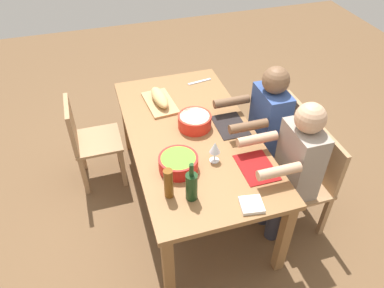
{
  "coord_description": "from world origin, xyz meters",
  "views": [
    {
      "loc": [
        -2.14,
        0.65,
        2.54
      ],
      "look_at": [
        0.0,
        0.0,
        0.63
      ],
      "focal_mm": 34.9,
      "sensor_mm": 36.0,
      "label": 1
    }
  ],
  "objects_px": {
    "serving_bowl_salad": "(178,162)",
    "bread_loaf": "(160,97)",
    "serving_bowl_pasta": "(195,121)",
    "beer_bottle": "(169,183)",
    "chair_far_right": "(87,139)",
    "diner_near_center": "(264,123)",
    "wine_bottle": "(192,186)",
    "wine_glass": "(215,148)",
    "chair_near_left": "(310,179)",
    "dining_table": "(192,141)",
    "napkin_stack": "(252,205)",
    "chair_near_center": "(280,140)",
    "cutting_board": "(160,103)",
    "diner_near_left": "(294,164)"
  },
  "relations": [
    {
      "from": "chair_near_left",
      "to": "beer_bottle",
      "type": "relative_size",
      "value": 3.86
    },
    {
      "from": "diner_near_center",
      "to": "chair_far_right",
      "type": "height_order",
      "value": "diner_near_center"
    },
    {
      "from": "chair_near_center",
      "to": "napkin_stack",
      "type": "height_order",
      "value": "chair_near_center"
    },
    {
      "from": "chair_far_right",
      "to": "bread_loaf",
      "type": "distance_m",
      "value": 0.73
    },
    {
      "from": "chair_near_center",
      "to": "chair_far_right",
      "type": "xyz_separation_m",
      "value": [
        0.5,
        1.6,
        0.0
      ]
    },
    {
      "from": "serving_bowl_salad",
      "to": "serving_bowl_pasta",
      "type": "height_order",
      "value": "serving_bowl_pasta"
    },
    {
      "from": "serving_bowl_salad",
      "to": "chair_near_left",
      "type": "bearing_deg",
      "value": -98.44
    },
    {
      "from": "bread_loaf",
      "to": "chair_near_center",
      "type": "bearing_deg",
      "value": -115.92
    },
    {
      "from": "bread_loaf",
      "to": "wine_glass",
      "type": "xyz_separation_m",
      "value": [
        -0.8,
        -0.21,
        0.05
      ]
    },
    {
      "from": "diner_near_left",
      "to": "wine_glass",
      "type": "distance_m",
      "value": 0.6
    },
    {
      "from": "serving_bowl_salad",
      "to": "beer_bottle",
      "type": "height_order",
      "value": "beer_bottle"
    },
    {
      "from": "dining_table",
      "to": "serving_bowl_pasta",
      "type": "relative_size",
      "value": 6.93
    },
    {
      "from": "chair_far_right",
      "to": "wine_glass",
      "type": "height_order",
      "value": "wine_glass"
    },
    {
      "from": "serving_bowl_pasta",
      "to": "wine_glass",
      "type": "distance_m",
      "value": 0.42
    },
    {
      "from": "cutting_board",
      "to": "napkin_stack",
      "type": "xyz_separation_m",
      "value": [
        -1.26,
        -0.29,
        0.0
      ]
    },
    {
      "from": "dining_table",
      "to": "diner_near_left",
      "type": "relative_size",
      "value": 1.51
    },
    {
      "from": "diner_near_center",
      "to": "bread_loaf",
      "type": "distance_m",
      "value": 0.89
    },
    {
      "from": "serving_bowl_salad",
      "to": "bread_loaf",
      "type": "height_order",
      "value": "bread_loaf"
    },
    {
      "from": "serving_bowl_pasta",
      "to": "beer_bottle",
      "type": "distance_m",
      "value": 0.74
    },
    {
      "from": "diner_near_center",
      "to": "beer_bottle",
      "type": "height_order",
      "value": "diner_near_center"
    },
    {
      "from": "chair_far_right",
      "to": "bread_loaf",
      "type": "bearing_deg",
      "value": -93.35
    },
    {
      "from": "cutting_board",
      "to": "bread_loaf",
      "type": "distance_m",
      "value": 0.06
    },
    {
      "from": "cutting_board",
      "to": "chair_near_left",
      "type": "bearing_deg",
      "value": -135.35
    },
    {
      "from": "chair_near_center",
      "to": "chair_far_right",
      "type": "bearing_deg",
      "value": 72.71
    },
    {
      "from": "chair_far_right",
      "to": "wine_bottle",
      "type": "xyz_separation_m",
      "value": [
        -1.12,
        -0.6,
        0.37
      ]
    },
    {
      "from": "beer_bottle",
      "to": "bread_loaf",
      "type": "bearing_deg",
      "value": -9.87
    },
    {
      "from": "serving_bowl_pasta",
      "to": "beer_bottle",
      "type": "height_order",
      "value": "beer_bottle"
    },
    {
      "from": "diner_near_center",
      "to": "wine_glass",
      "type": "bearing_deg",
      "value": 121.78
    },
    {
      "from": "chair_near_center",
      "to": "wine_bottle",
      "type": "relative_size",
      "value": 2.93
    },
    {
      "from": "diner_near_center",
      "to": "serving_bowl_salad",
      "type": "xyz_separation_m",
      "value": [
        -0.35,
        0.82,
        0.1
      ]
    },
    {
      "from": "bread_loaf",
      "to": "beer_bottle",
      "type": "xyz_separation_m",
      "value": [
        -1.03,
        0.18,
        0.04
      ]
    },
    {
      "from": "wine_bottle",
      "to": "wine_glass",
      "type": "distance_m",
      "value": 0.38
    },
    {
      "from": "serving_bowl_salad",
      "to": "chair_far_right",
      "type": "bearing_deg",
      "value": 35.17
    },
    {
      "from": "dining_table",
      "to": "bread_loaf",
      "type": "height_order",
      "value": "bread_loaf"
    },
    {
      "from": "dining_table",
      "to": "wine_glass",
      "type": "xyz_separation_m",
      "value": [
        -0.34,
        -0.06,
        0.2
      ]
    },
    {
      "from": "dining_table",
      "to": "chair_far_right",
      "type": "distance_m",
      "value": 0.96
    },
    {
      "from": "bread_loaf",
      "to": "napkin_stack",
      "type": "distance_m",
      "value": 1.29
    },
    {
      "from": "chair_near_left",
      "to": "dining_table",
      "type": "bearing_deg",
      "value": 58.1
    },
    {
      "from": "beer_bottle",
      "to": "chair_near_center",
      "type": "bearing_deg",
      "value": -63.16
    },
    {
      "from": "diner_near_left",
      "to": "chair_near_center",
      "type": "xyz_separation_m",
      "value": [
        0.5,
        -0.18,
        -0.21
      ]
    },
    {
      "from": "cutting_board",
      "to": "napkin_stack",
      "type": "height_order",
      "value": "napkin_stack"
    },
    {
      "from": "wine_glass",
      "to": "chair_near_left",
      "type": "bearing_deg",
      "value": -101.8
    },
    {
      "from": "dining_table",
      "to": "serving_bowl_pasta",
      "type": "xyz_separation_m",
      "value": [
        0.07,
        -0.04,
        0.14
      ]
    },
    {
      "from": "bread_loaf",
      "to": "beer_bottle",
      "type": "bearing_deg",
      "value": 170.13
    },
    {
      "from": "chair_near_left",
      "to": "napkin_stack",
      "type": "distance_m",
      "value": 0.77
    },
    {
      "from": "chair_near_left",
      "to": "serving_bowl_pasta",
      "type": "relative_size",
      "value": 3.26
    },
    {
      "from": "chair_near_center",
      "to": "dining_table",
      "type": "bearing_deg",
      "value": 90.0
    },
    {
      "from": "chair_near_left",
      "to": "napkin_stack",
      "type": "bearing_deg",
      "value": 115.0
    },
    {
      "from": "chair_far_right",
      "to": "serving_bowl_salad",
      "type": "relative_size",
      "value": 3.13
    },
    {
      "from": "bread_loaf",
      "to": "napkin_stack",
      "type": "xyz_separation_m",
      "value": [
        -1.26,
        -0.29,
        -0.05
      ]
    }
  ]
}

